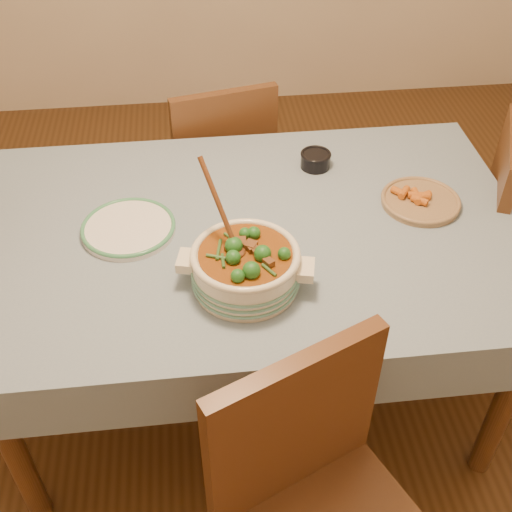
{
  "coord_description": "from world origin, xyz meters",
  "views": [
    {
      "loc": [
        -0.16,
        -1.5,
        1.99
      ],
      "look_at": [
        -0.01,
        -0.24,
        0.86
      ],
      "focal_mm": 45.0,
      "sensor_mm": 36.0,
      "label": 1
    }
  ],
  "objects_px": {
    "chair_far": "(219,165)",
    "dining_table": "(251,251)",
    "condiment_bowl": "(316,159)",
    "fried_plate": "(421,200)",
    "chair_near": "(318,506)",
    "stew_casserole": "(245,265)",
    "white_plate": "(128,228)"
  },
  "relations": [
    {
      "from": "dining_table",
      "to": "chair_far",
      "type": "bearing_deg",
      "value": 94.16
    },
    {
      "from": "stew_casserole",
      "to": "chair_near",
      "type": "xyz_separation_m",
      "value": [
        0.11,
        -0.55,
        -0.29
      ]
    },
    {
      "from": "fried_plate",
      "to": "chair_near",
      "type": "height_order",
      "value": "chair_near"
    },
    {
      "from": "chair_far",
      "to": "white_plate",
      "type": "bearing_deg",
      "value": 53.85
    },
    {
      "from": "white_plate",
      "to": "stew_casserole",
      "type": "bearing_deg",
      "value": -39.51
    },
    {
      "from": "white_plate",
      "to": "fried_plate",
      "type": "xyz_separation_m",
      "value": [
        0.91,
        0.03,
        0.0
      ]
    },
    {
      "from": "dining_table",
      "to": "white_plate",
      "type": "xyz_separation_m",
      "value": [
        -0.37,
        0.03,
        0.1
      ]
    },
    {
      "from": "stew_casserole",
      "to": "chair_near",
      "type": "bearing_deg",
      "value": -78.31
    },
    {
      "from": "dining_table",
      "to": "fried_plate",
      "type": "height_order",
      "value": "fried_plate"
    },
    {
      "from": "condiment_bowl",
      "to": "stew_casserole",
      "type": "bearing_deg",
      "value": -118.21
    },
    {
      "from": "white_plate",
      "to": "fried_plate",
      "type": "relative_size",
      "value": 1.28
    },
    {
      "from": "white_plate",
      "to": "condiment_bowl",
      "type": "bearing_deg",
      "value": 24.24
    },
    {
      "from": "dining_table",
      "to": "stew_casserole",
      "type": "relative_size",
      "value": 4.48
    },
    {
      "from": "condiment_bowl",
      "to": "chair_far",
      "type": "height_order",
      "value": "chair_far"
    },
    {
      "from": "white_plate",
      "to": "condiment_bowl",
      "type": "distance_m",
      "value": 0.68
    },
    {
      "from": "stew_casserole",
      "to": "white_plate",
      "type": "bearing_deg",
      "value": 140.49
    },
    {
      "from": "fried_plate",
      "to": "chair_near",
      "type": "bearing_deg",
      "value": -119.26
    },
    {
      "from": "fried_plate",
      "to": "chair_far",
      "type": "xyz_separation_m",
      "value": [
        -0.6,
        0.68,
        -0.27
      ]
    },
    {
      "from": "chair_far",
      "to": "condiment_bowl",
      "type": "bearing_deg",
      "value": 112.82
    },
    {
      "from": "stew_casserole",
      "to": "fried_plate",
      "type": "distance_m",
      "value": 0.66
    },
    {
      "from": "condiment_bowl",
      "to": "chair_near",
      "type": "relative_size",
      "value": 0.11
    },
    {
      "from": "chair_near",
      "to": "white_plate",
      "type": "bearing_deg",
      "value": 94.08
    },
    {
      "from": "chair_near",
      "to": "condiment_bowl",
      "type": "bearing_deg",
      "value": 56.29
    },
    {
      "from": "chair_far",
      "to": "chair_near",
      "type": "bearing_deg",
      "value": 82.28
    },
    {
      "from": "stew_casserole",
      "to": "white_plate",
      "type": "relative_size",
      "value": 1.15
    },
    {
      "from": "fried_plate",
      "to": "dining_table",
      "type": "bearing_deg",
      "value": -173.73
    },
    {
      "from": "chair_far",
      "to": "chair_near",
      "type": "relative_size",
      "value": 0.92
    },
    {
      "from": "chair_far",
      "to": "dining_table",
      "type": "bearing_deg",
      "value": 81.76
    },
    {
      "from": "stew_casserole",
      "to": "fried_plate",
      "type": "height_order",
      "value": "stew_casserole"
    },
    {
      "from": "white_plate",
      "to": "fried_plate",
      "type": "height_order",
      "value": "fried_plate"
    },
    {
      "from": "white_plate",
      "to": "condiment_bowl",
      "type": "xyz_separation_m",
      "value": [
        0.62,
        0.28,
        0.02
      ]
    },
    {
      "from": "stew_casserole",
      "to": "condiment_bowl",
      "type": "xyz_separation_m",
      "value": [
        0.29,
        0.55,
        -0.04
      ]
    }
  ]
}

